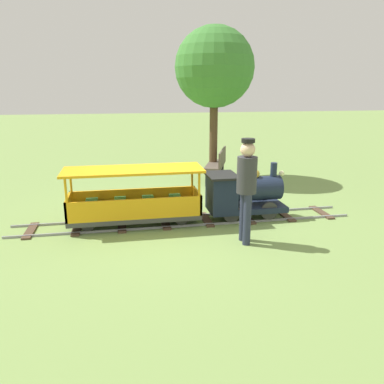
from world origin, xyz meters
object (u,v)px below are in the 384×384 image
Objects in this scene: passenger_car at (135,202)px; park_bench at (217,165)px; conductor_person at (247,183)px; oak_tree_near at (214,68)px; locomotive at (242,193)px.

passenger_car reaches higher than park_bench.
oak_tree_near reaches higher than conductor_person.
passenger_car is 4.57m from oak_tree_near.
locomotive is 1.07× the size of park_bench.
locomotive is at bearing -4.47° from oak_tree_near.
locomotive is 3.99m from oak_tree_near.
conductor_person is 0.43× the size of oak_tree_near.
conductor_person reaches higher than passenger_car.
locomotive is at bearing 90.00° from passenger_car.
oak_tree_near is (-3.24, 2.18, 2.38)m from passenger_car.
park_bench is (-2.91, 0.28, -0.07)m from locomotive.
oak_tree_near reaches higher than park_bench.
park_bench is at bearing 174.49° from locomotive.
locomotive is 1.22m from conductor_person.
conductor_person is at bearing -14.75° from locomotive.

